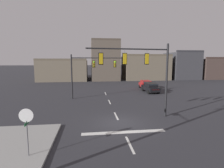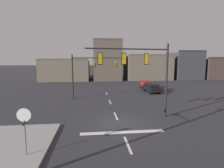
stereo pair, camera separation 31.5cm
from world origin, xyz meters
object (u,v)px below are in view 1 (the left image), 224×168
signal_mast_near_side (143,67)px  car_lot_middle (145,84)px  car_lot_nearside (150,87)px  signal_mast_far_side (89,68)px  stop_sign (26,121)px

signal_mast_near_side → car_lot_middle: (5.82, 17.06, -4.00)m
car_lot_nearside → car_lot_middle: size_ratio=0.99×
signal_mast_far_side → car_lot_middle: (10.66, 7.30, -3.45)m
stop_sign → car_lot_middle: (14.06, 22.91, -1.29)m
stop_sign → car_lot_nearside: 23.48m
signal_mast_far_side → car_lot_middle: signal_mast_far_side is taller
signal_mast_near_side → car_lot_nearside: bearing=67.6°
signal_mast_near_side → stop_sign: (-8.24, -5.85, -2.71)m
signal_mast_near_side → car_lot_middle: 18.46m
signal_mast_far_side → stop_sign: signal_mast_far_side is taller
signal_mast_near_side → stop_sign: signal_mast_near_side is taller
signal_mast_far_side → car_lot_middle: 13.37m
car_lot_nearside → signal_mast_near_side: bearing=-112.4°
signal_mast_far_side → signal_mast_near_side: bearing=-63.6°
signal_mast_near_side → car_lot_middle: bearing=71.2°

